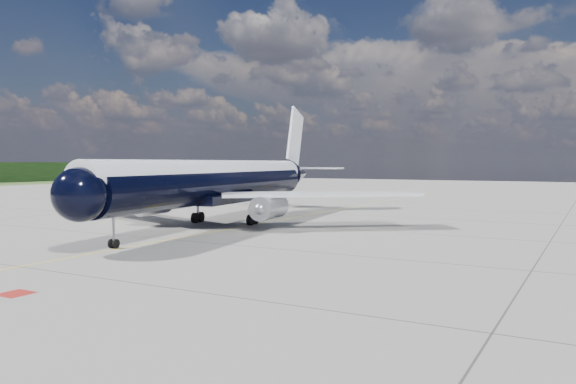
# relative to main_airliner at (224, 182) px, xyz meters

# --- Properties ---
(ground) EXTENTS (320.00, 320.00, 0.00)m
(ground) POSITION_rel_main_airliner_xyz_m (3.37, 6.98, -4.76)
(ground) COLOR gray
(ground) RESTS_ON ground
(taxiway_centerline) EXTENTS (0.16, 160.00, 0.01)m
(taxiway_centerline) POSITION_rel_main_airliner_xyz_m (3.37, 1.98, -4.76)
(taxiway_centerline) COLOR yellow
(taxiway_centerline) RESTS_ON ground
(red_marking) EXTENTS (1.60, 1.60, 0.01)m
(red_marking) POSITION_rel_main_airliner_xyz_m (10.17, -33.02, -4.76)
(red_marking) COLOR maroon
(red_marking) RESTS_ON ground
(main_airliner) EXTENTS (43.21, 53.04, 15.35)m
(main_airliner) POSITION_rel_main_airliner_xyz_m (0.00, 0.00, 0.00)
(main_airliner) COLOR black
(main_airliner) RESTS_ON ground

